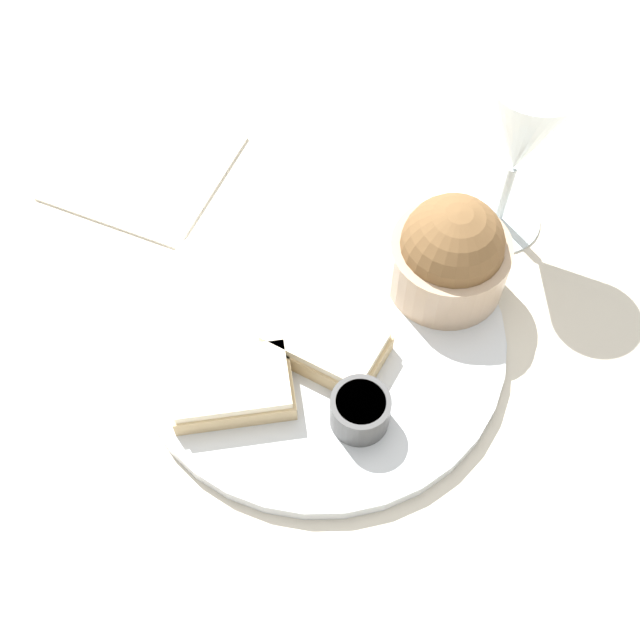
{
  "coord_description": "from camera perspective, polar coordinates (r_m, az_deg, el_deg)",
  "views": [
    {
      "loc": [
        -0.03,
        0.34,
        0.59
      ],
      "look_at": [
        0.0,
        0.0,
        0.03
      ],
      "focal_mm": 45.0,
      "sensor_mm": 36.0,
      "label": 1
    }
  ],
  "objects": [
    {
      "name": "cheese_toast_far",
      "position": [
        0.65,
        0.37,
        -1.66
      ],
      "size": [
        0.11,
        0.09,
        0.03
      ],
      "color": "#D1B27F",
      "rests_on": "dinner_plate"
    },
    {
      "name": "salad_bowl",
      "position": [
        0.67,
        9.25,
        4.65
      ],
      "size": [
        0.1,
        0.1,
        0.09
      ],
      "color": "tan",
      "rests_on": "dinner_plate"
    },
    {
      "name": "fork",
      "position": [
        0.63,
        18.21,
        -16.04
      ],
      "size": [
        0.06,
        0.16,
        0.01
      ],
      "color": "silver",
      "rests_on": "ground_plane"
    },
    {
      "name": "sauce_ramekin",
      "position": [
        0.61,
        2.87,
        -6.39
      ],
      "size": [
        0.05,
        0.05,
        0.03
      ],
      "color": "#4C4C4C",
      "rests_on": "dinner_plate"
    },
    {
      "name": "napkin",
      "position": [
        0.81,
        -12.42,
        10.59
      ],
      "size": [
        0.19,
        0.19,
        0.01
      ],
      "color": "beige",
      "rests_on": "ground_plane"
    },
    {
      "name": "wine_glass",
      "position": [
        0.69,
        14.3,
        12.83
      ],
      "size": [
        0.08,
        0.08,
        0.17
      ],
      "color": "silver",
      "rests_on": "ground_plane"
    },
    {
      "name": "cheese_toast_near",
      "position": [
        0.63,
        -6.27,
        -4.7
      ],
      "size": [
        0.11,
        0.08,
        0.03
      ],
      "color": "#D1B27F",
      "rests_on": "dinner_plate"
    },
    {
      "name": "dinner_plate",
      "position": [
        0.67,
        -0.0,
        -1.2
      ],
      "size": [
        0.31,
        0.31,
        0.01
      ],
      "color": "silver",
      "rests_on": "ground_plane"
    },
    {
      "name": "ground_plane",
      "position": [
        0.68,
        -0.0,
        -1.5
      ],
      "size": [
        4.0,
        4.0,
        0.0
      ],
      "primitive_type": "plane",
      "color": "beige"
    }
  ]
}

